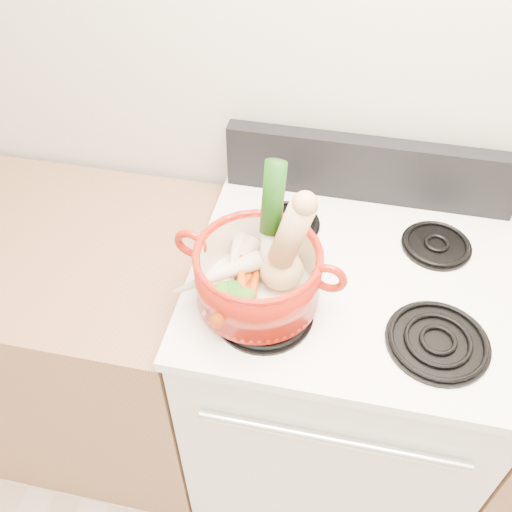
% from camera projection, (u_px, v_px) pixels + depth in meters
% --- Properties ---
extents(wall_back, '(3.50, 0.02, 2.60)m').
position_uv_depth(wall_back, '(386.00, 69.00, 1.35)').
color(wall_back, beige).
rests_on(wall_back, floor).
extents(stove_body, '(0.76, 0.65, 0.92)m').
position_uv_depth(stove_body, '(335.00, 384.00, 1.71)').
color(stove_body, silver).
rests_on(stove_body, floor).
extents(cooktop, '(0.78, 0.67, 0.03)m').
position_uv_depth(cooktop, '(354.00, 280.00, 1.37)').
color(cooktop, white).
rests_on(cooktop, stove_body).
extents(control_backsplash, '(0.76, 0.05, 0.18)m').
position_uv_depth(control_backsplash, '(369.00, 170.00, 1.50)').
color(control_backsplash, black).
rests_on(control_backsplash, cooktop).
extents(oven_handle, '(0.60, 0.02, 0.02)m').
position_uv_depth(oven_handle, '(332.00, 440.00, 1.25)').
color(oven_handle, silver).
rests_on(oven_handle, stove_body).
extents(counter_left, '(1.36, 0.65, 0.90)m').
position_uv_depth(counter_left, '(10.00, 327.00, 1.87)').
color(counter_left, '#936445').
rests_on(counter_left, floor).
extents(burner_front_left, '(0.22, 0.22, 0.02)m').
position_uv_depth(burner_front_left, '(264.00, 312.00, 1.27)').
color(burner_front_left, black).
rests_on(burner_front_left, cooktop).
extents(burner_front_right, '(0.22, 0.22, 0.02)m').
position_uv_depth(burner_front_right, '(438.00, 341.00, 1.22)').
color(burner_front_right, black).
rests_on(burner_front_right, cooktop).
extents(burner_back_left, '(0.17, 0.17, 0.02)m').
position_uv_depth(burner_back_left, '(287.00, 223.00, 1.48)').
color(burner_back_left, black).
rests_on(burner_back_left, cooktop).
extents(burner_back_right, '(0.17, 0.17, 0.02)m').
position_uv_depth(burner_back_right, '(437.00, 244.00, 1.42)').
color(burner_back_right, black).
rests_on(burner_back_right, cooktop).
extents(dutch_oven, '(0.31, 0.31, 0.14)m').
position_uv_depth(dutch_oven, '(258.00, 275.00, 1.25)').
color(dutch_oven, '#9A170A').
rests_on(dutch_oven, burner_front_left).
extents(pot_handle_left, '(0.08, 0.03, 0.08)m').
position_uv_depth(pot_handle_left, '(191.00, 243.00, 1.25)').
color(pot_handle_left, '#9A170A').
rests_on(pot_handle_left, dutch_oven).
extents(pot_handle_right, '(0.08, 0.03, 0.08)m').
position_uv_depth(pot_handle_right, '(329.00, 278.00, 1.18)').
color(pot_handle_right, '#9A170A').
rests_on(pot_handle_right, dutch_oven).
extents(squash, '(0.19, 0.15, 0.26)m').
position_uv_depth(squash, '(283.00, 245.00, 1.19)').
color(squash, tan).
rests_on(squash, dutch_oven).
extents(leek, '(0.06, 0.11, 0.31)m').
position_uv_depth(leek, '(271.00, 224.00, 1.20)').
color(leek, silver).
rests_on(leek, dutch_oven).
extents(ginger, '(0.09, 0.08, 0.04)m').
position_uv_depth(ginger, '(280.00, 255.00, 1.31)').
color(ginger, tan).
rests_on(ginger, dutch_oven).
extents(parsnip_0, '(0.06, 0.23, 0.06)m').
position_uv_depth(parsnip_0, '(236.00, 263.00, 1.30)').
color(parsnip_0, beige).
rests_on(parsnip_0, dutch_oven).
extents(parsnip_1, '(0.11, 0.23, 0.06)m').
position_uv_depth(parsnip_1, '(229.00, 276.00, 1.26)').
color(parsnip_1, beige).
rests_on(parsnip_1, dutch_oven).
extents(parsnip_2, '(0.04, 0.17, 0.05)m').
position_uv_depth(parsnip_2, '(233.00, 265.00, 1.27)').
color(parsnip_2, beige).
rests_on(parsnip_2, dutch_oven).
extents(parsnip_3, '(0.20, 0.15, 0.06)m').
position_uv_depth(parsnip_3, '(217.00, 274.00, 1.24)').
color(parsnip_3, '#F1E4C4').
rests_on(parsnip_3, dutch_oven).
extents(carrot_0, '(0.05, 0.18, 0.05)m').
position_uv_depth(carrot_0, '(245.00, 284.00, 1.25)').
color(carrot_0, '#DF4E0B').
rests_on(carrot_0, dutch_oven).
extents(carrot_1, '(0.04, 0.14, 0.04)m').
position_uv_depth(carrot_1, '(243.00, 298.00, 1.22)').
color(carrot_1, '#B84909').
rests_on(carrot_1, dutch_oven).
extents(carrot_2, '(0.04, 0.17, 0.05)m').
position_uv_depth(carrot_2, '(253.00, 289.00, 1.23)').
color(carrot_2, '#C55109').
rests_on(carrot_2, dutch_oven).
extents(carrot_3, '(0.07, 0.15, 0.04)m').
position_uv_depth(carrot_3, '(233.00, 300.00, 1.20)').
color(carrot_3, '#BB4209').
rests_on(carrot_3, dutch_oven).
extents(carrot_4, '(0.07, 0.17, 0.05)m').
position_uv_depth(carrot_4, '(242.00, 285.00, 1.22)').
color(carrot_4, '#DD610B').
rests_on(carrot_4, dutch_oven).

